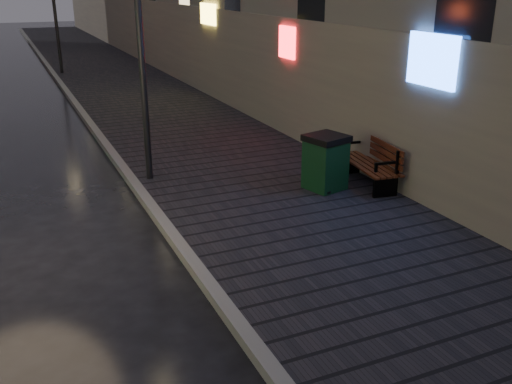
{
  "coord_description": "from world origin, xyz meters",
  "views": [
    {
      "loc": [
        -0.77,
        -5.39,
        4.11
      ],
      "look_at": [
        2.79,
        2.57,
        0.85
      ],
      "focal_mm": 40.0,
      "sensor_mm": 36.0,
      "label": 1
    }
  ],
  "objects": [
    {
      "name": "curb",
      "position": [
        1.5,
        21.0,
        0.07
      ],
      "size": [
        0.2,
        58.0,
        0.15
      ],
      "primitive_type": "cube",
      "color": "slate",
      "rests_on": "ground"
    },
    {
      "name": "bench",
      "position": [
        5.92,
        3.77,
        0.61
      ],
      "size": [
        0.87,
        1.88,
        0.93
      ],
      "rotation": [
        0.0,
        0.0,
        -0.14
      ],
      "color": "black",
      "rests_on": "sidewalk"
    },
    {
      "name": "ground",
      "position": [
        0.0,
        0.0,
        0.0
      ],
      "size": [
        120.0,
        120.0,
        0.0
      ],
      "primitive_type": "plane",
      "color": "black",
      "rests_on": "ground"
    },
    {
      "name": "trash_bin",
      "position": [
        4.91,
        3.92,
        0.71
      ],
      "size": [
        0.88,
        0.88,
        1.11
      ],
      "rotation": [
        0.0,
        0.0,
        0.25
      ],
      "color": "black",
      "rests_on": "sidewalk"
    },
    {
      "name": "sidewalk",
      "position": [
        3.9,
        21.0,
        0.07
      ],
      "size": [
        4.6,
        58.0,
        0.15
      ],
      "primitive_type": "cube",
      "color": "black",
      "rests_on": "ground"
    },
    {
      "name": "lamp_near",
      "position": [
        1.85,
        6.0,
        3.49
      ],
      "size": [
        0.36,
        0.36,
        5.28
      ],
      "color": "black",
      "rests_on": "sidewalk"
    }
  ]
}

